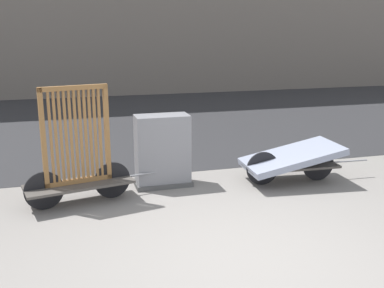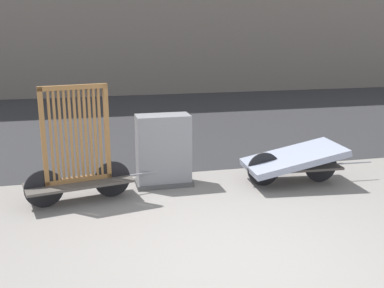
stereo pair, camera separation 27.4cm
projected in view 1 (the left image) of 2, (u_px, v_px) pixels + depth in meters
name	position (u px, v px, depth m)	size (l,w,h in m)	color
ground_plane	(246.00, 259.00, 5.37)	(60.00, 60.00, 0.00)	gray
road_strip	(134.00, 120.00, 13.64)	(56.00, 10.85, 0.01)	#2D2D30
bike_cart_with_bedframe	(78.00, 163.00, 6.94)	(2.36, 0.94, 1.86)	#4C4742
bike_cart_with_mattress	(291.00, 159.00, 7.97)	(2.38, 1.09, 0.70)	#4C4742
utility_cabinet	(162.00, 153.00, 7.79)	(0.98, 0.53, 1.25)	#4C4C4C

